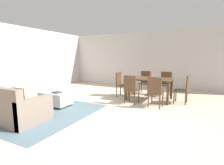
% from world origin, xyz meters
% --- Properties ---
extents(ground_plane, '(10.80, 10.80, 0.00)m').
position_xyz_m(ground_plane, '(0.00, 0.00, 0.00)').
color(ground_plane, beige).
extents(wall_back, '(9.00, 0.12, 2.70)m').
position_xyz_m(wall_back, '(0.00, 5.00, 1.35)').
color(wall_back, beige).
rests_on(wall_back, ground_plane).
extents(wall_left, '(0.12, 11.00, 2.70)m').
position_xyz_m(wall_left, '(-4.50, 0.50, 1.35)').
color(wall_left, beige).
rests_on(wall_left, ground_plane).
extents(area_rug, '(3.00, 2.80, 0.01)m').
position_xyz_m(area_rug, '(-2.01, -0.23, 0.00)').
color(area_rug, slate).
rests_on(area_rug, ground_plane).
extents(couch, '(1.91, 0.91, 0.86)m').
position_xyz_m(couch, '(-2.11, -0.93, 0.30)').
color(couch, gray).
rests_on(couch, ground_plane).
extents(ottoman_table, '(0.90, 0.56, 0.43)m').
position_xyz_m(ottoman_table, '(-1.92, 0.41, 0.24)').
color(ottoman_table, silver).
rests_on(ottoman_table, ground_plane).
extents(dining_table, '(1.51, 1.00, 0.76)m').
position_xyz_m(dining_table, '(0.44, 2.50, 0.67)').
color(dining_table, '#513823').
rests_on(dining_table, ground_plane).
extents(dining_chair_near_left, '(0.43, 0.43, 0.92)m').
position_xyz_m(dining_chair_near_left, '(0.06, 1.66, 0.52)').
color(dining_chair_near_left, '#513823').
rests_on(dining_chair_near_left, ground_plane).
extents(dining_chair_near_right, '(0.43, 0.43, 0.92)m').
position_xyz_m(dining_chair_near_right, '(0.84, 1.60, 0.52)').
color(dining_chair_near_right, '#513823').
rests_on(dining_chair_near_right, ground_plane).
extents(dining_chair_far_left, '(0.41, 0.41, 0.92)m').
position_xyz_m(dining_chair_far_left, '(0.04, 3.39, 0.52)').
color(dining_chair_far_left, '#513823').
rests_on(dining_chair_far_left, ground_plane).
extents(dining_chair_far_right, '(0.41, 0.41, 0.92)m').
position_xyz_m(dining_chair_far_right, '(0.85, 3.36, 0.52)').
color(dining_chair_far_right, '#513823').
rests_on(dining_chair_far_right, ground_plane).
extents(dining_chair_head_east, '(0.42, 0.42, 0.92)m').
position_xyz_m(dining_chair_head_east, '(1.56, 2.46, 0.52)').
color(dining_chair_head_east, '#513823').
rests_on(dining_chair_head_east, ground_plane).
extents(dining_chair_head_west, '(0.41, 0.41, 0.92)m').
position_xyz_m(dining_chair_head_west, '(-0.65, 2.48, 0.52)').
color(dining_chair_head_west, '#513823').
rests_on(dining_chair_head_west, ground_plane).
extents(vase_centerpiece, '(0.10, 0.10, 0.25)m').
position_xyz_m(vase_centerpiece, '(0.50, 2.45, 0.89)').
color(vase_centerpiece, '#B26659').
rests_on(vase_centerpiece, dining_table).
extents(book_on_ottoman, '(0.30, 0.25, 0.03)m').
position_xyz_m(book_on_ottoman, '(-1.81, 0.37, 0.44)').
color(book_on_ottoman, '#333338').
rests_on(book_on_ottoman, ottoman_table).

